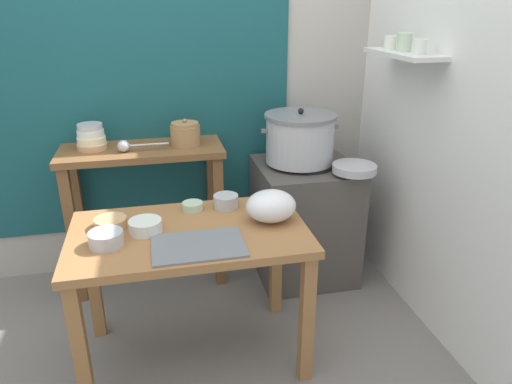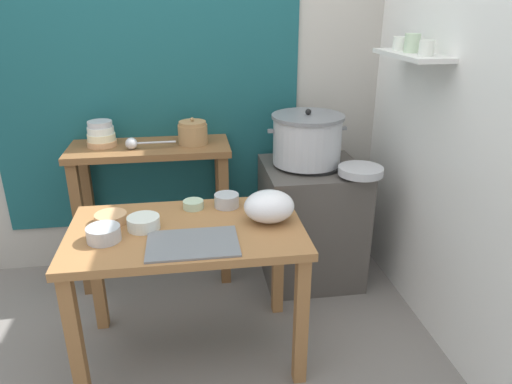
# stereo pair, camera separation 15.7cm
# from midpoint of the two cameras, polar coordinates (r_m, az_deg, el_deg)

# --- Properties ---
(ground_plane) EXTENTS (9.00, 9.00, 0.00)m
(ground_plane) POSITION_cam_midpoint_polar(r_m,az_deg,el_deg) (2.60, -10.20, -19.44)
(ground_plane) COLOR gray
(wall_back) EXTENTS (4.40, 0.12, 2.60)m
(wall_back) POSITION_cam_midpoint_polar(r_m,az_deg,el_deg) (3.08, -11.43, 14.14)
(wall_back) COLOR #B2ADA3
(wall_back) RESTS_ON ground
(wall_right) EXTENTS (0.30, 3.20, 2.60)m
(wall_right) POSITION_cam_midpoint_polar(r_m,az_deg,el_deg) (2.60, 20.41, 11.74)
(wall_right) COLOR white
(wall_right) RESTS_ON ground
(prep_table) EXTENTS (1.10, 0.66, 0.72)m
(prep_table) POSITION_cam_midpoint_polar(r_m,az_deg,el_deg) (2.28, -9.95, -7.06)
(prep_table) COLOR #9E6B3D
(prep_table) RESTS_ON ground
(back_shelf_table) EXTENTS (0.96, 0.40, 0.90)m
(back_shelf_table) POSITION_cam_midpoint_polar(r_m,az_deg,el_deg) (2.97, -14.83, 1.10)
(back_shelf_table) COLOR brown
(back_shelf_table) RESTS_ON ground
(stove_block) EXTENTS (0.60, 0.61, 0.78)m
(stove_block) POSITION_cam_midpoint_polar(r_m,az_deg,el_deg) (3.08, 4.34, -3.40)
(stove_block) COLOR #4C4742
(stove_block) RESTS_ON ground
(steamer_pot) EXTENTS (0.49, 0.44, 0.34)m
(steamer_pot) POSITION_cam_midpoint_polar(r_m,az_deg,el_deg) (2.90, 3.78, 6.52)
(steamer_pot) COLOR #B7BABF
(steamer_pot) RESTS_ON stove_block
(clay_pot) EXTENTS (0.18, 0.18, 0.16)m
(clay_pot) POSITION_cam_midpoint_polar(r_m,az_deg,el_deg) (2.88, -10.11, 6.91)
(clay_pot) COLOR #A37A4C
(clay_pot) RESTS_ON back_shelf_table
(bowl_stack_enamel) EXTENTS (0.17, 0.17, 0.15)m
(bowl_stack_enamel) POSITION_cam_midpoint_polar(r_m,az_deg,el_deg) (2.95, -20.79, 6.18)
(bowl_stack_enamel) COLOR tan
(bowl_stack_enamel) RESTS_ON back_shelf_table
(ladle) EXTENTS (0.29, 0.07, 0.07)m
(ladle) POSITION_cam_midpoint_polar(r_m,az_deg,el_deg) (2.84, -17.04, 5.33)
(ladle) COLOR #B7BABF
(ladle) RESTS_ON back_shelf_table
(serving_tray) EXTENTS (0.40, 0.28, 0.01)m
(serving_tray) POSITION_cam_midpoint_polar(r_m,az_deg,el_deg) (2.08, -9.16, -6.46)
(serving_tray) COLOR slate
(serving_tray) RESTS_ON prep_table
(plastic_bag) EXTENTS (0.24, 0.21, 0.15)m
(plastic_bag) POSITION_cam_midpoint_polar(r_m,az_deg,el_deg) (2.26, -0.17, -1.72)
(plastic_bag) COLOR white
(plastic_bag) RESTS_ON prep_table
(wide_pan) EXTENTS (0.26, 0.26, 0.05)m
(wide_pan) POSITION_cam_midpoint_polar(r_m,az_deg,el_deg) (2.79, 10.26, 2.82)
(wide_pan) COLOR #B7BABF
(wide_pan) RESTS_ON stove_block
(prep_bowl_0) EXTENTS (0.15, 0.15, 0.05)m
(prep_bowl_0) POSITION_cam_midpoint_polar(r_m,az_deg,el_deg) (2.34, -19.07, -3.52)
(prep_bowl_0) COLOR tan
(prep_bowl_0) RESTS_ON prep_table
(prep_bowl_1) EXTENTS (0.15, 0.15, 0.07)m
(prep_bowl_1) POSITION_cam_midpoint_polar(r_m,az_deg,el_deg) (2.17, -19.71, -5.32)
(prep_bowl_1) COLOR #B7BABF
(prep_bowl_1) RESTS_ON prep_table
(prep_bowl_2) EXTENTS (0.11, 0.11, 0.04)m
(prep_bowl_2) POSITION_cam_midpoint_polar(r_m,az_deg,el_deg) (2.42, -9.54, -1.70)
(prep_bowl_2) COLOR #B7D1AD
(prep_bowl_2) RESTS_ON prep_table
(prep_bowl_3) EXTENTS (0.15, 0.15, 0.06)m
(prep_bowl_3) POSITION_cam_midpoint_polar(r_m,az_deg,el_deg) (2.24, -15.23, -3.99)
(prep_bowl_3) COLOR silver
(prep_bowl_3) RESTS_ON prep_table
(prep_bowl_4) EXTENTS (0.13, 0.13, 0.07)m
(prep_bowl_4) POSITION_cam_midpoint_polar(r_m,az_deg,el_deg) (2.43, -5.52, -1.09)
(prep_bowl_4) COLOR #B7BABF
(prep_bowl_4) RESTS_ON prep_table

